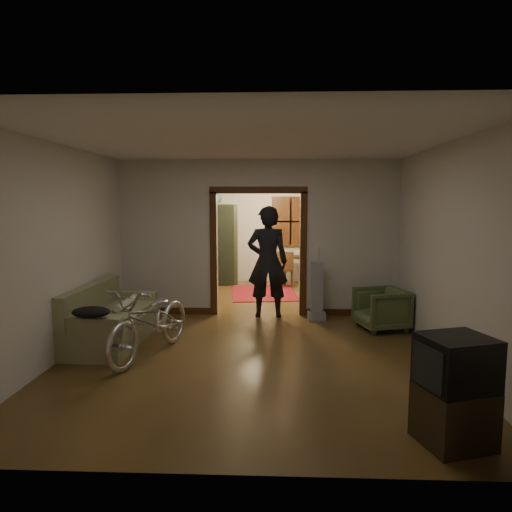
# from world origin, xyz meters

# --- Properties ---
(floor) EXTENTS (5.00, 8.50, 0.01)m
(floor) POSITION_xyz_m (0.00, 0.00, 0.00)
(floor) COLOR #3F2C14
(floor) RESTS_ON ground
(ceiling) EXTENTS (5.00, 8.50, 0.01)m
(ceiling) POSITION_xyz_m (0.00, 0.00, 2.80)
(ceiling) COLOR white
(ceiling) RESTS_ON floor
(wall_back) EXTENTS (5.00, 0.02, 2.80)m
(wall_back) POSITION_xyz_m (0.00, 4.25, 1.40)
(wall_back) COLOR beige
(wall_back) RESTS_ON floor
(wall_left) EXTENTS (0.02, 8.50, 2.80)m
(wall_left) POSITION_xyz_m (-2.50, 0.00, 1.40)
(wall_left) COLOR beige
(wall_left) RESTS_ON floor
(wall_right) EXTENTS (0.02, 8.50, 2.80)m
(wall_right) POSITION_xyz_m (2.50, 0.00, 1.40)
(wall_right) COLOR beige
(wall_right) RESTS_ON floor
(partition_wall) EXTENTS (5.00, 0.14, 2.80)m
(partition_wall) POSITION_xyz_m (0.00, 0.75, 1.40)
(partition_wall) COLOR beige
(partition_wall) RESTS_ON floor
(door_casing) EXTENTS (1.74, 0.20, 2.32)m
(door_casing) POSITION_xyz_m (0.00, 0.75, 1.10)
(door_casing) COLOR #3F210E
(door_casing) RESTS_ON floor
(far_window) EXTENTS (0.98, 0.06, 1.28)m
(far_window) POSITION_xyz_m (0.70, 4.21, 1.55)
(far_window) COLOR black
(far_window) RESTS_ON wall_back
(chandelier) EXTENTS (0.24, 0.24, 0.24)m
(chandelier) POSITION_xyz_m (0.00, 2.50, 2.35)
(chandelier) COLOR #FFE0A5
(chandelier) RESTS_ON ceiling
(light_switch) EXTENTS (0.08, 0.01, 0.12)m
(light_switch) POSITION_xyz_m (1.05, 0.68, 1.25)
(light_switch) COLOR silver
(light_switch) RESTS_ON partition_wall
(sofa) EXTENTS (0.91, 1.89, 0.85)m
(sofa) POSITION_xyz_m (-2.06, -1.05, 0.43)
(sofa) COLOR #72764E
(sofa) RESTS_ON floor
(rolled_paper) EXTENTS (0.11, 0.85, 0.11)m
(rolled_paper) POSITION_xyz_m (-1.96, -0.75, 0.53)
(rolled_paper) COLOR beige
(rolled_paper) RESTS_ON sofa
(jacket) EXTENTS (0.48, 0.36, 0.14)m
(jacket) POSITION_xyz_m (-2.01, -1.96, 0.68)
(jacket) COLOR black
(jacket) RESTS_ON sofa
(bicycle) EXTENTS (1.16, 1.95, 0.97)m
(bicycle) POSITION_xyz_m (-1.34, -1.62, 0.48)
(bicycle) COLOR silver
(bicycle) RESTS_ON floor
(armchair) EXTENTS (0.90, 0.88, 0.67)m
(armchair) POSITION_xyz_m (2.02, -0.19, 0.34)
(armchair) COLOR #4A5932
(armchair) RESTS_ON floor
(tv_stand) EXTENTS (0.67, 0.64, 0.50)m
(tv_stand) POSITION_xyz_m (1.82, -3.72, 0.25)
(tv_stand) COLOR black
(tv_stand) RESTS_ON floor
(crt_tv) EXTENTS (0.67, 0.63, 0.47)m
(crt_tv) POSITION_xyz_m (1.82, -3.72, 0.71)
(crt_tv) COLOR black
(crt_tv) RESTS_ON tv_stand
(vacuum) EXTENTS (0.36, 0.32, 1.02)m
(vacuum) POSITION_xyz_m (1.04, 0.40, 0.51)
(vacuum) COLOR gray
(vacuum) RESTS_ON floor
(person) EXTENTS (0.74, 0.50, 1.98)m
(person) POSITION_xyz_m (0.17, 0.57, 0.99)
(person) COLOR black
(person) RESTS_ON floor
(oriental_rug) EXTENTS (1.61, 2.00, 0.01)m
(oriental_rug) POSITION_xyz_m (0.05, 2.65, 0.01)
(oriental_rug) COLOR maroon
(oriental_rug) RESTS_ON floor
(locker) EXTENTS (1.11, 0.79, 2.00)m
(locker) POSITION_xyz_m (-1.17, 3.81, 1.00)
(locker) COLOR #252C1A
(locker) RESTS_ON floor
(globe) EXTENTS (0.30, 0.30, 0.30)m
(globe) POSITION_xyz_m (-1.17, 3.81, 1.94)
(globe) COLOR #1E5972
(globe) RESTS_ON locker
(desk) EXTENTS (1.01, 0.66, 0.70)m
(desk) POSITION_xyz_m (0.98, 3.76, 0.35)
(desk) COLOR #332211
(desk) RESTS_ON floor
(desk_chair) EXTENTS (0.46, 0.46, 0.87)m
(desk_chair) POSITION_xyz_m (0.55, 3.42, 0.44)
(desk_chair) COLOR #332211
(desk_chair) RESTS_ON floor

